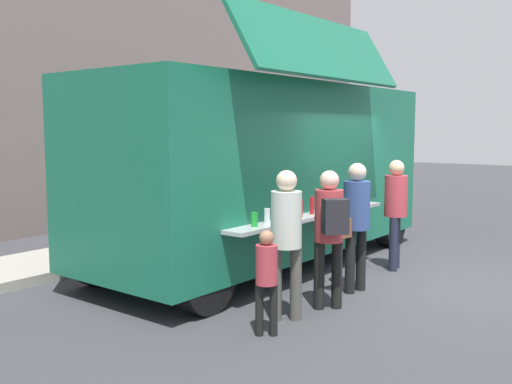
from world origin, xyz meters
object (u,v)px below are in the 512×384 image
object	(u,v)px
trash_bin	(277,203)
customer_rear_waiting	(286,231)
customer_extra_browsing	(396,205)
child_near_queue	(266,273)
customer_front_ordering	(356,216)
food_truck_main	(267,167)
customer_mid_with_backpack	(330,225)

from	to	relation	value
trash_bin	customer_rear_waiting	xyz separation A→B (m)	(-5.87, -4.21, 0.59)
customer_extra_browsing	child_near_queue	world-z (taller)	customer_extra_browsing
customer_front_ordering	child_near_queue	size ratio (longest dim) A/B	1.53
food_truck_main	customer_rear_waiting	bearing A→B (deg)	-138.53
trash_bin	customer_extra_browsing	bearing A→B (deg)	-123.21
child_near_queue	customer_mid_with_backpack	bearing A→B (deg)	-40.19
customer_mid_with_backpack	customer_extra_browsing	xyz separation A→B (m)	(2.45, 0.19, -0.01)
food_truck_main	customer_mid_with_backpack	distance (m)	2.68
trash_bin	child_near_queue	bearing A→B (deg)	-146.05
trash_bin	child_near_queue	world-z (taller)	child_near_queue
food_truck_main	customer_rear_waiting	distance (m)	2.97
food_truck_main	trash_bin	size ratio (longest dim) A/B	6.98
customer_mid_with_backpack	trash_bin	bearing A→B (deg)	-5.79
trash_bin	customer_extra_browsing	world-z (taller)	customer_extra_browsing
customer_front_ordering	customer_rear_waiting	world-z (taller)	customer_front_ordering
customer_front_ordering	customer_mid_with_backpack	bearing A→B (deg)	108.48
customer_rear_waiting	child_near_queue	distance (m)	0.68
customer_extra_browsing	child_near_queue	xyz separation A→B (m)	(-3.66, -0.10, -0.35)
customer_front_ordering	food_truck_main	bearing A→B (deg)	-6.86
child_near_queue	customer_rear_waiting	bearing A→B (deg)	-23.92
food_truck_main	child_near_queue	world-z (taller)	food_truck_main
customer_mid_with_backpack	customer_extra_browsing	size ratio (longest dim) A/B	0.99
customer_rear_waiting	customer_extra_browsing	distance (m)	3.10
customer_rear_waiting	child_near_queue	world-z (taller)	customer_rear_waiting
food_truck_main	customer_front_ordering	world-z (taller)	food_truck_main
customer_mid_with_backpack	food_truck_main	bearing A→B (deg)	7.02
trash_bin	customer_extra_browsing	xyz separation A→B (m)	(-2.76, -4.22, 0.58)
customer_rear_waiting	food_truck_main	bearing A→B (deg)	0.84
customer_front_ordering	customer_rear_waiting	bearing A→B (deg)	98.05
food_truck_main	trash_bin	world-z (taller)	food_truck_main
customer_front_ordering	customer_extra_browsing	bearing A→B (deg)	-75.15
customer_rear_waiting	customer_extra_browsing	bearing A→B (deg)	-39.74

